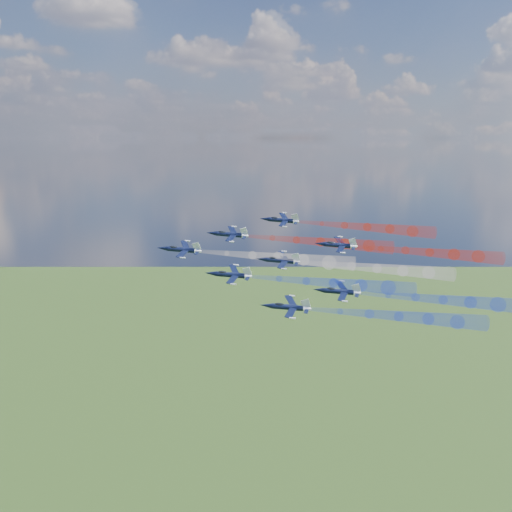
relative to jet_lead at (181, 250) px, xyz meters
name	(u,v)px	position (x,y,z in m)	size (l,w,h in m)	color
jet_lead	(181,250)	(0.00, 0.00, 0.00)	(9.10, 11.38, 3.03)	black
trail_lead	(278,257)	(21.92, -10.09, -1.91)	(3.79, 38.37, 3.79)	white
jet_inner_left	(231,275)	(7.45, -14.52, -4.16)	(9.10, 11.38, 3.03)	black
trail_inner_left	(334,283)	(29.38, -24.61, -6.08)	(3.79, 38.37, 3.79)	blue
jet_inner_right	(229,234)	(14.62, 4.44, 2.31)	(9.10, 11.38, 3.03)	black
trail_inner_right	(321,242)	(36.54, -5.65, 0.40)	(3.79, 38.37, 3.79)	red
jet_outer_left	(288,307)	(14.53, -30.36, -8.80)	(9.10, 11.38, 3.03)	black
trail_outer_left	(399,316)	(36.45, -40.45, -10.71)	(3.79, 38.37, 3.79)	blue
jet_center_third	(280,260)	(22.14, -10.85, -2.55)	(9.10, 11.38, 3.03)	black
trail_center_third	(377,268)	(44.07, -20.94, -4.46)	(3.79, 38.37, 3.79)	white
jet_outer_right	(281,220)	(32.11, 8.94, 4.65)	(9.10, 11.38, 3.03)	black
trail_outer_right	(367,227)	(54.04, -1.15, 2.73)	(3.79, 38.37, 3.79)	red
jet_rear_left	(339,291)	(29.61, -26.81, -7.59)	(9.10, 11.38, 3.03)	black
trail_rear_left	(443,300)	(51.53, -36.90, -9.50)	(3.79, 38.37, 3.79)	blue
jet_rear_right	(338,245)	(39.80, -8.93, -0.19)	(9.10, 11.38, 3.03)	black
trail_rear_right	(430,253)	(61.73, -19.02, -2.11)	(3.79, 38.37, 3.79)	red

